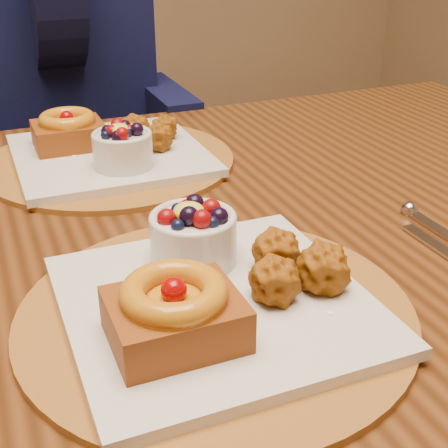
{
  "coord_description": "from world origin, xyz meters",
  "views": [
    {
      "loc": [
        -0.12,
        -0.61,
        1.1
      ],
      "look_at": [
        0.09,
        -0.1,
        0.82
      ],
      "focal_mm": 50.0,
      "sensor_mm": 36.0,
      "label": 1
    }
  ],
  "objects_px": {
    "place_setting_far": "(108,150)",
    "chair_far": "(89,183)",
    "diner": "(53,46)",
    "place_setting_near": "(211,291)",
    "dining_table": "(154,274)"
  },
  "relations": [
    {
      "from": "place_setting_far",
      "to": "diner",
      "type": "xyz_separation_m",
      "value": [
        -0.0,
        0.48,
        0.07
      ]
    },
    {
      "from": "chair_far",
      "to": "diner",
      "type": "bearing_deg",
      "value": 160.67
    },
    {
      "from": "dining_table",
      "to": "diner",
      "type": "height_order",
      "value": "diner"
    },
    {
      "from": "place_setting_near",
      "to": "place_setting_far",
      "type": "bearing_deg",
      "value": 89.95
    },
    {
      "from": "chair_far",
      "to": "diner",
      "type": "relative_size",
      "value": 1.19
    },
    {
      "from": "place_setting_far",
      "to": "place_setting_near",
      "type": "bearing_deg",
      "value": -90.05
    },
    {
      "from": "dining_table",
      "to": "place_setting_near",
      "type": "distance_m",
      "value": 0.24
    },
    {
      "from": "chair_far",
      "to": "place_setting_far",
      "type": "bearing_deg",
      "value": -119.34
    },
    {
      "from": "place_setting_far",
      "to": "diner",
      "type": "height_order",
      "value": "diner"
    },
    {
      "from": "place_setting_near",
      "to": "place_setting_far",
      "type": "distance_m",
      "value": 0.43
    },
    {
      "from": "place_setting_far",
      "to": "chair_far",
      "type": "relative_size",
      "value": 0.4
    },
    {
      "from": "place_setting_near",
      "to": "place_setting_far",
      "type": "height_order",
      "value": "place_setting_near"
    },
    {
      "from": "dining_table",
      "to": "chair_far",
      "type": "relative_size",
      "value": 1.68
    },
    {
      "from": "place_setting_far",
      "to": "chair_far",
      "type": "height_order",
      "value": "chair_far"
    },
    {
      "from": "dining_table",
      "to": "place_setting_far",
      "type": "distance_m",
      "value": 0.24
    }
  ]
}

